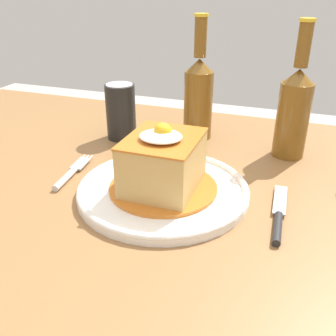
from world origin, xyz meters
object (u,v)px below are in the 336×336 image
at_px(fork, 70,174).
at_px(soda_can, 121,112).
at_px(beer_bottle_amber_far, 294,109).
at_px(beer_bottle_amber, 198,95).
at_px(knife, 278,219).
at_px(main_plate, 164,189).

xyz_separation_m(fork, soda_can, (0.01, 0.21, 0.06)).
relative_size(soda_can, beer_bottle_amber_far, 0.47).
relative_size(soda_can, beer_bottle_amber, 0.47).
bearing_deg(soda_can, beer_bottle_amber_far, 4.50).
distance_m(knife, beer_bottle_amber_far, 0.27).
height_order(main_plate, beer_bottle_amber, beer_bottle_amber).
bearing_deg(soda_can, main_plate, -49.16).
xyz_separation_m(main_plate, beer_bottle_amber_far, (0.19, 0.24, 0.09)).
height_order(main_plate, soda_can, soda_can).
bearing_deg(fork, beer_bottle_amber_far, 32.46).
relative_size(main_plate, knife, 1.74).
bearing_deg(beer_bottle_amber, knife, -54.45).
distance_m(fork, beer_bottle_amber_far, 0.45).
bearing_deg(beer_bottle_amber_far, fork, -147.54).
relative_size(fork, knife, 0.86).
height_order(fork, soda_can, soda_can).
bearing_deg(knife, fork, 176.54).
distance_m(main_plate, fork, 0.19).
bearing_deg(main_plate, knife, -6.48).
relative_size(main_plate, beer_bottle_amber, 1.09).
relative_size(main_plate, soda_can, 2.33).
xyz_separation_m(main_plate, knife, (0.19, -0.02, -0.00)).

